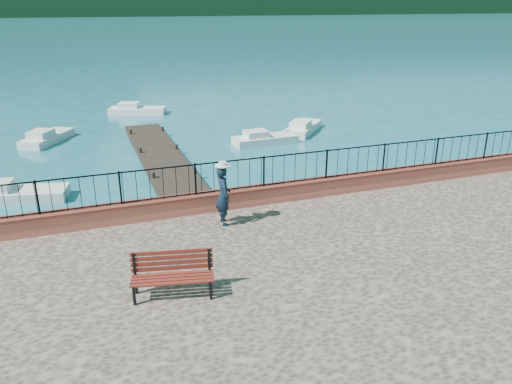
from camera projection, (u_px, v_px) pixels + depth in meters
ground at (323, 292)px, 13.32m from camera, size 2000.00×2000.00×0.00m
parapet at (272, 193)px, 16.04m from camera, size 28.00×0.46×0.58m
railing at (273, 171)px, 15.76m from camera, size 27.00×0.05×0.95m
dock at (166, 165)px, 23.17m from camera, size 2.00×16.00×0.30m
companion_hill at (271, 9)px, 575.22m from camera, size 448.00×384.00×180.00m
park_bench at (173, 283)px, 10.89m from camera, size 1.87×0.95×0.99m
person at (223, 195)px, 14.25m from camera, size 0.43×0.64×1.76m
hat at (223, 164)px, 13.91m from camera, size 0.44×0.44×0.12m
boat_0 at (9, 191)px, 19.33m from camera, size 4.46×2.18×0.80m
boat_1 at (265, 137)px, 27.12m from camera, size 3.54×1.49×0.80m
boat_2 at (303, 125)px, 29.61m from camera, size 3.45×3.68×0.80m
boat_3 at (47, 135)px, 27.46m from camera, size 2.93×3.73×0.80m
boat_4 at (137, 108)px, 34.45m from camera, size 4.02×2.55×0.80m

